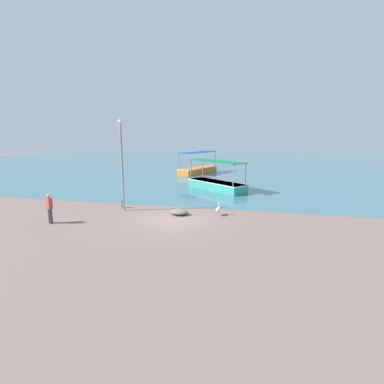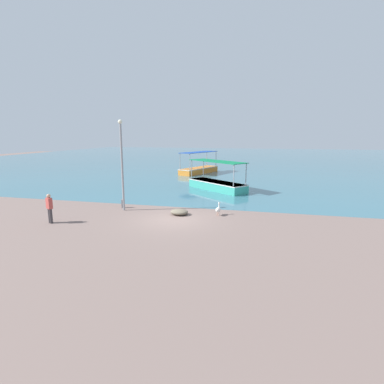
# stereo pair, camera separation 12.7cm
# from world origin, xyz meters

# --- Properties ---
(ground) EXTENTS (120.00, 120.00, 0.00)m
(ground) POSITION_xyz_m (0.00, 0.00, 0.00)
(ground) COLOR #77625B
(harbor_water) EXTENTS (110.00, 90.00, 0.00)m
(harbor_water) POSITION_xyz_m (0.00, 48.00, 0.00)
(harbor_water) COLOR #396D7E
(harbor_water) RESTS_ON ground
(fishing_boat_near_left) EXTENTS (4.15, 6.69, 2.75)m
(fishing_boat_near_left) POSITION_xyz_m (-3.05, 21.30, 0.55)
(fishing_boat_near_left) COLOR orange
(fishing_boat_near_left) RESTS_ON harbor_water
(fishing_boat_outer) EXTENTS (5.89, 5.22, 2.63)m
(fishing_boat_outer) POSITION_xyz_m (1.05, 10.13, 0.55)
(fishing_boat_outer) COLOR teal
(fishing_boat_outer) RESTS_ON harbor_water
(pelican) EXTENTS (0.36, 0.81, 0.80)m
(pelican) POSITION_xyz_m (2.46, 1.51, 0.38)
(pelican) COLOR #E0997A
(pelican) RESTS_ON ground
(lamp_post) EXTENTS (0.28, 0.28, 5.90)m
(lamp_post) POSITION_xyz_m (-3.84, 1.32, 3.31)
(lamp_post) COLOR gray
(lamp_post) RESTS_ON ground
(mooring_bollard) EXTENTS (0.22, 0.22, 0.64)m
(mooring_bollard) POSITION_xyz_m (-4.21, 1.92, 0.34)
(mooring_bollard) COLOR #47474C
(mooring_bollard) RESTS_ON ground
(fisherman_standing) EXTENTS (0.46, 0.38, 1.69)m
(fisherman_standing) POSITION_xyz_m (-6.59, -2.35, 0.91)
(fisherman_standing) COLOR #3B3739
(fisherman_standing) RESTS_ON ground
(net_pile) EXTENTS (1.12, 0.95, 0.36)m
(net_pile) POSITION_xyz_m (0.06, 1.07, 0.18)
(net_pile) COLOR #68604E
(net_pile) RESTS_ON ground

